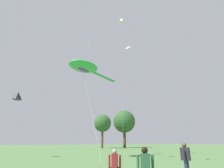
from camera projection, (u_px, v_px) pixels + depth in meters
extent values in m
ellipsoid|color=green|center=(83.00, 67.00, 23.24)|extent=(5.16, 4.64, 0.95)
cylinder|color=green|center=(105.00, 77.00, 26.62)|extent=(4.45, 2.23, 0.34)
ellipsoid|color=purple|center=(83.00, 70.00, 23.11)|extent=(2.01, 1.46, 0.34)
cylinder|color=#B2B2B7|center=(90.00, 107.00, 18.99)|extent=(0.05, 5.86, 10.77)
cube|color=maroon|center=(115.00, 161.00, 7.40)|extent=(0.41, 0.44, 0.55)
sphere|color=#9E9993|center=(115.00, 151.00, 7.51)|extent=(0.20, 0.20, 0.20)
cylinder|color=maroon|center=(109.00, 161.00, 7.42)|extent=(0.08, 0.08, 0.53)
cylinder|color=maroon|center=(120.00, 162.00, 7.36)|extent=(0.08, 0.08, 0.53)
cube|color=#2D5B3D|center=(145.00, 163.00, 5.80)|extent=(0.41, 0.48, 0.59)
sphere|color=black|center=(145.00, 150.00, 5.92)|extent=(0.21, 0.21, 0.21)
cylinder|color=#2D5B3D|center=(138.00, 164.00, 5.78)|extent=(0.09, 0.09, 0.57)
cylinder|color=#2D5B3D|center=(153.00, 164.00, 5.79)|extent=(0.09, 0.09, 0.57)
cube|color=#23232D|center=(185.00, 154.00, 9.19)|extent=(0.41, 0.50, 0.63)
sphere|color=#4C3319|center=(184.00, 145.00, 9.32)|extent=(0.23, 0.23, 0.23)
cylinder|color=#23232D|center=(184.00, 155.00, 8.98)|extent=(0.10, 0.10, 0.61)
cylinder|color=#23232D|center=(187.00, 154.00, 9.37)|extent=(0.10, 0.10, 0.61)
cone|color=black|center=(18.00, 96.00, 22.91)|extent=(1.50, 1.49, 1.04)
cylinder|color=#B2B2B7|center=(5.00, 125.00, 21.46)|extent=(1.56, 0.24, 7.52)
cone|color=white|center=(122.00, 20.00, 18.02)|extent=(0.60, 0.66, 0.57)
cylinder|color=#B2B2B7|center=(122.00, 88.00, 17.30)|extent=(1.56, 2.60, 13.64)
cube|color=white|center=(128.00, 48.00, 30.17)|extent=(0.79, 0.81, 0.72)
cylinder|color=#B2B2B7|center=(140.00, 97.00, 27.60)|extent=(3.04, 1.42, 17.14)
cylinder|color=#B2B2B7|center=(4.00, 27.00, 17.58)|extent=(0.44, 2.55, 25.45)
cube|color=white|center=(89.00, 41.00, 30.59)|extent=(0.64, 0.47, 0.49)
cylinder|color=#B2B2B7|center=(80.00, 92.00, 27.73)|extent=(1.98, 1.23, 18.44)
cylinder|color=#513823|center=(125.00, 139.00, 61.54)|extent=(0.94, 0.94, 5.76)
sphere|color=#2D5628|center=(124.00, 121.00, 63.43)|extent=(7.87, 7.87, 7.87)
cylinder|color=#513823|center=(102.00, 139.00, 56.24)|extent=(0.67, 0.67, 5.50)
sphere|color=#2D5628|center=(103.00, 123.00, 57.81)|extent=(5.58, 5.58, 5.58)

